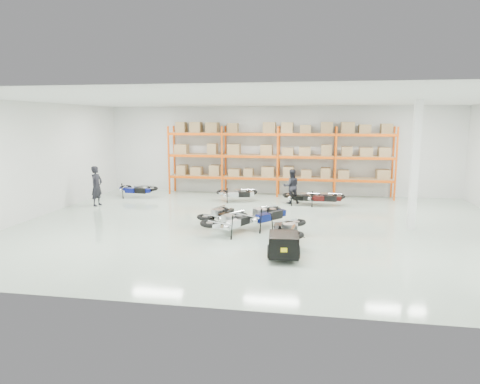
% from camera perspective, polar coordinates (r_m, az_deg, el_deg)
% --- Properties ---
extents(room, '(18.00, 18.00, 18.00)m').
position_cam_1_polar(room, '(15.22, 3.20, 3.68)').
color(room, '#ACC0AF').
rests_on(room, ground).
extents(pallet_rack, '(11.28, 0.98, 3.62)m').
position_cam_1_polar(pallet_rack, '(21.61, 5.14, 5.44)').
color(pallet_rack, '#E5510C').
rests_on(pallet_rack, ground).
extents(structural_column, '(0.25, 0.25, 4.50)m').
position_cam_1_polar(structural_column, '(16.01, 22.27, 3.27)').
color(structural_column, white).
rests_on(structural_column, ground).
extents(moto_blue_centre, '(2.04, 2.19, 1.30)m').
position_cam_1_polar(moto_blue_centre, '(15.21, 2.86, -2.56)').
color(moto_blue_centre, '#07104A').
rests_on(moto_blue_centre, ground).
extents(moto_silver_left, '(1.72, 2.07, 1.20)m').
position_cam_1_polar(moto_silver_left, '(14.41, -1.33, -3.42)').
color(moto_silver_left, silver).
rests_on(moto_silver_left, ground).
extents(moto_black_far_left, '(1.19, 1.84, 1.10)m').
position_cam_1_polar(moto_black_far_left, '(15.62, -2.85, -2.59)').
color(moto_black_far_left, black).
rests_on(moto_black_far_left, ground).
extents(moto_touring_right, '(0.97, 1.91, 1.23)m').
position_cam_1_polar(moto_touring_right, '(13.42, 6.33, -4.41)').
color(moto_touring_right, black).
rests_on(moto_touring_right, ground).
extents(trailer, '(0.90, 1.72, 0.71)m').
position_cam_1_polar(trailer, '(11.92, 5.85, -7.02)').
color(trailer, black).
rests_on(trailer, ground).
extents(moto_back_a, '(1.85, 1.07, 1.14)m').
position_cam_1_polar(moto_back_a, '(21.75, -13.66, 0.67)').
color(moto_back_a, navy).
rests_on(moto_back_a, ground).
extents(moto_back_b, '(1.80, 1.14, 1.08)m').
position_cam_1_polar(moto_back_b, '(20.09, -0.41, 0.14)').
color(moto_back_b, '#A6A9AF').
rests_on(moto_back_b, ground).
extents(moto_back_c, '(1.58, 0.83, 1.01)m').
position_cam_1_polar(moto_back_c, '(19.55, 8.28, -0.34)').
color(moto_back_c, black).
rests_on(moto_back_c, ground).
extents(moto_back_d, '(1.70, 0.91, 1.07)m').
position_cam_1_polar(moto_back_d, '(19.47, 11.03, -0.36)').
color(moto_back_d, '#3A0C0B').
rests_on(moto_back_d, ground).
extents(person_left, '(0.52, 0.71, 1.78)m').
position_cam_1_polar(person_left, '(20.17, -18.57, 0.77)').
color(person_left, black).
rests_on(person_left, ground).
extents(person_back, '(0.90, 0.78, 1.58)m').
position_cam_1_polar(person_back, '(19.81, 6.86, 0.76)').
color(person_back, black).
rests_on(person_back, ground).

